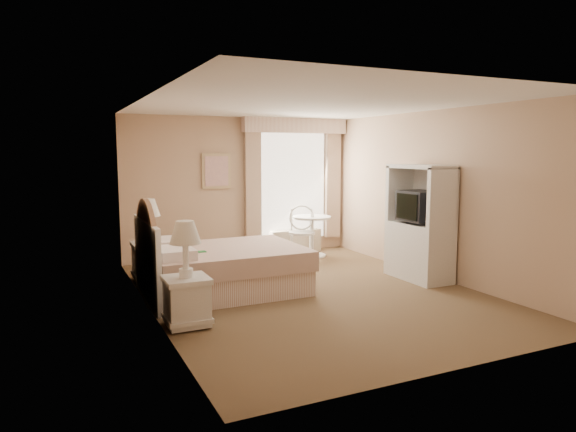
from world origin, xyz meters
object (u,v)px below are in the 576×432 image
nightstand_near (186,288)px  round_table (312,230)px  armoire (420,232)px  nightstand_far (149,250)px  cafe_chair (302,228)px  bed (218,267)px

nightstand_near → round_table: (2.97, 2.77, 0.06)m
nightstand_near → armoire: (3.65, 0.62, 0.27)m
nightstand_far → armoire: 4.00m
armoire → cafe_chair: bearing=115.4°
bed → round_table: (2.26, 1.59, 0.15)m
cafe_chair → armoire: (0.95, -2.00, 0.15)m
round_table → cafe_chair: size_ratio=0.77×
cafe_chair → nightstand_near: bearing=-111.6°
cafe_chair → armoire: size_ratio=0.56×
nightstand_far → cafe_chair: nightstand_far is taller
bed → armoire: 3.01m
cafe_chair → armoire: bearing=-40.3°
nightstand_far → armoire: (3.65, -1.62, 0.26)m
bed → cafe_chair: size_ratio=2.19×
bed → round_table: 2.76m
nightstand_far → round_table: bearing=10.2°
nightstand_near → bed: bearing=58.8°
nightstand_far → round_table: 3.02m
cafe_chair → armoire: armoire is taller
round_table → cafe_chair: bearing=-151.0°
bed → nightstand_near: (-0.72, -1.18, 0.09)m
nightstand_far → armoire: size_ratio=0.70×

